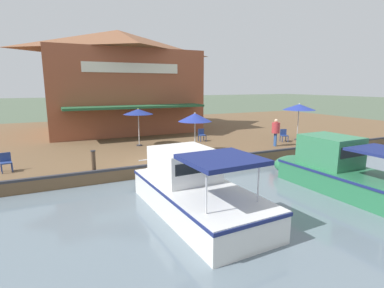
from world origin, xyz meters
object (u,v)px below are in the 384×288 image
object	(u,v)px
waterfront_restaurant	(120,80)
patio_umbrella_near_quay_edge	(299,107)
patio_umbrella_by_entrance	(195,117)
cafe_chair_facing_river	(284,135)
tree_upstream_bank	(157,83)
person_mid_patio	(276,129)
cafe_chair_back_row_seat	(6,161)
mooring_post	(94,161)
cafe_chair_under_first_umbrella	(202,134)
motorboat_far_downstream	(188,187)
motorboat_mid_row	(335,170)
patio_umbrella_far_corner	(138,112)

from	to	relation	value
waterfront_restaurant	patio_umbrella_near_quay_edge	world-z (taller)	waterfront_restaurant
patio_umbrella_by_entrance	cafe_chair_facing_river	world-z (taller)	patio_umbrella_by_entrance
tree_upstream_bank	person_mid_patio	bearing A→B (deg)	9.38
patio_umbrella_by_entrance	cafe_chair_back_row_seat	world-z (taller)	patio_umbrella_by_entrance
mooring_post	tree_upstream_bank	world-z (taller)	tree_upstream_bank
patio_umbrella_by_entrance	cafe_chair_facing_river	size ratio (longest dim) A/B	2.72
cafe_chair_under_first_umbrella	mooring_post	bearing A→B (deg)	-59.69
cafe_chair_back_row_seat	motorboat_far_downstream	bearing A→B (deg)	46.46
motorboat_mid_row	tree_upstream_bank	bearing A→B (deg)	-178.61
motorboat_mid_row	patio_umbrella_by_entrance	bearing A→B (deg)	-151.90
person_mid_patio	tree_upstream_bank	size ratio (longest dim) A/B	0.28
patio_umbrella_near_quay_edge	cafe_chair_facing_river	distance (m)	2.28
waterfront_restaurant	cafe_chair_under_first_umbrella	xyz separation A→B (m)	(8.16, 3.74, -3.75)
person_mid_patio	motorboat_mid_row	distance (m)	6.47
cafe_chair_facing_river	person_mid_patio	world-z (taller)	person_mid_patio
cafe_chair_under_first_umbrella	mooring_post	xyz separation A→B (m)	(4.55, -7.79, 0.01)
cafe_chair_under_first_umbrella	motorboat_mid_row	size ratio (longest dim) A/B	0.13
waterfront_restaurant	person_mid_patio	distance (m)	14.08
patio_umbrella_by_entrance	person_mid_patio	distance (m)	5.57
waterfront_restaurant	motorboat_mid_row	distance (m)	18.97
cafe_chair_under_first_umbrella	tree_upstream_bank	bearing A→B (deg)	175.73
patio_umbrella_by_entrance	mooring_post	world-z (taller)	patio_umbrella_by_entrance
waterfront_restaurant	motorboat_far_downstream	xyz separation A→B (m)	(17.00, -1.37, -4.01)
person_mid_patio	cafe_chair_facing_river	bearing A→B (deg)	121.51
patio_umbrella_far_corner	person_mid_patio	world-z (taller)	patio_umbrella_far_corner
patio_umbrella_near_quay_edge	person_mid_patio	distance (m)	3.36
waterfront_restaurant	patio_umbrella_near_quay_edge	bearing A→B (deg)	43.48
motorboat_far_downstream	motorboat_mid_row	distance (m)	6.55
patio_umbrella_far_corner	cafe_chair_under_first_umbrella	size ratio (longest dim) A/B	2.81
cafe_chair_back_row_seat	cafe_chair_facing_river	bearing A→B (deg)	91.20
cafe_chair_facing_river	cafe_chair_under_first_umbrella	size ratio (longest dim) A/B	1.00
tree_upstream_bank	mooring_post	bearing A→B (deg)	-28.02
patio_umbrella_near_quay_edge	tree_upstream_bank	world-z (taller)	tree_upstream_bank
cafe_chair_back_row_seat	mooring_post	size ratio (longest dim) A/B	0.88
waterfront_restaurant	cafe_chair_back_row_seat	size ratio (longest dim) A/B	14.38
motorboat_far_downstream	tree_upstream_bank	size ratio (longest dim) A/B	1.14
waterfront_restaurant	motorboat_far_downstream	bearing A→B (deg)	-4.60
patio_umbrella_by_entrance	cafe_chair_back_row_seat	distance (m)	9.39
patio_umbrella_far_corner	person_mid_patio	size ratio (longest dim) A/B	1.38
patio_umbrella_far_corner	cafe_chair_back_row_seat	distance (m)	7.85
patio_umbrella_far_corner	mooring_post	bearing A→B (deg)	-35.37
tree_upstream_bank	cafe_chair_under_first_umbrella	bearing A→B (deg)	-4.27
cafe_chair_facing_river	mooring_post	distance (m)	12.93
patio_umbrella_near_quay_edge	mooring_post	size ratio (longest dim) A/B	2.67
patio_umbrella_by_entrance	cafe_chair_under_first_umbrella	distance (m)	4.09
mooring_post	motorboat_far_downstream	bearing A→B (deg)	32.06
patio_umbrella_by_entrance	cafe_chair_under_first_umbrella	world-z (taller)	patio_umbrella_by_entrance
motorboat_mid_row	mooring_post	world-z (taller)	motorboat_mid_row
cafe_chair_facing_river	cafe_chair_back_row_seat	size ratio (longest dim) A/B	1.00
cafe_chair_facing_river	motorboat_mid_row	distance (m)	7.93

